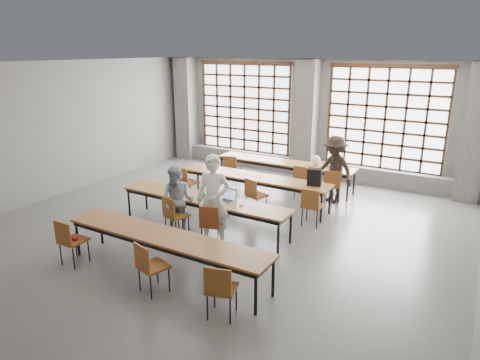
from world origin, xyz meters
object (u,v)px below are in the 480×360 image
at_px(chair_near_right, 220,286).
at_px(phone, 208,200).
at_px(mouse, 241,205).
at_px(red_pouch, 73,238).
at_px(chair_back_mid, 302,178).
at_px(laptop_back, 333,165).
at_px(desk_row_c, 203,200).
at_px(chair_mid_right, 311,203).
at_px(chair_front_right, 211,221).
at_px(chair_near_left, 69,238).
at_px(backpack, 315,177).
at_px(student_back, 334,169).
at_px(chair_mid_left, 186,180).
at_px(desk_row_a, 285,164).
at_px(chair_back_left, 231,167).
at_px(chair_mid_centre, 254,193).
at_px(plastic_bag, 316,161).
at_px(chair_back_right, 332,183).
at_px(chair_near_mid, 149,263).
at_px(student_male, 214,201).
at_px(desk_row_d, 165,239).
at_px(student_female, 178,201).
at_px(desk_row_b, 253,178).
at_px(chair_front_left, 174,212).
at_px(green_box, 204,194).

xyz_separation_m(chair_near_right, phone, (-1.89, 2.45, 0.20)).
xyz_separation_m(mouse, red_pouch, (-2.10, -2.46, -0.25)).
height_order(chair_back_mid, laptop_back, laptop_back).
height_order(desk_row_c, chair_near_right, chair_near_right).
xyz_separation_m(chair_mid_right, chair_front_right, (-1.33, -1.96, 0.00)).
relative_size(chair_near_left, mouse, 8.98).
bearing_deg(red_pouch, backpack, 57.24).
xyz_separation_m(desk_row_c, student_back, (1.85, 3.13, 0.20)).
bearing_deg(desk_row_c, chair_mid_left, 137.86).
bearing_deg(desk_row_a, chair_mid_left, -127.00).
bearing_deg(chair_back_left, backpack, -18.91).
relative_size(chair_mid_centre, chair_mid_right, 1.00).
bearing_deg(plastic_bag, chair_back_right, -43.43).
bearing_deg(chair_near_mid, chair_near_left, -179.90).
relative_size(student_male, phone, 14.20).
distance_m(chair_mid_left, backpack, 3.31).
bearing_deg(chair_back_mid, desk_row_d, -95.73).
bearing_deg(student_female, desk_row_b, 63.49).
relative_size(chair_near_left, red_pouch, 4.40).
relative_size(chair_back_left, chair_front_right, 1.00).
xyz_separation_m(desk_row_c, chair_near_right, (2.07, -2.55, -0.13)).
distance_m(student_male, student_female, 0.92).
height_order(chair_mid_centre, student_female, student_female).
height_order(chair_front_right, backpack, backpack).
relative_size(chair_back_mid, chair_mid_centre, 1.00).
height_order(backpack, plastic_bag, backpack).
bearing_deg(desk_row_b, phone, -88.92).
xyz_separation_m(chair_near_mid, mouse, (0.22, 2.53, 0.21)).
height_order(chair_near_left, plastic_bag, plastic_bag).
bearing_deg(chair_near_mid, chair_front_left, 118.56).
xyz_separation_m(chair_back_left, backpack, (2.88, -0.99, 0.39)).
height_order(desk_row_a, chair_back_mid, chair_back_mid).
distance_m(chair_back_mid, chair_mid_centre, 1.74).
bearing_deg(desk_row_c, green_box, 122.01).
xyz_separation_m(chair_front_left, mouse, (1.27, 0.61, 0.21)).
bearing_deg(chair_mid_right, chair_near_right, -88.12).
relative_size(mouse, backpack, 0.24).
distance_m(chair_mid_right, chair_front_left, 3.00).
bearing_deg(chair_mid_left, student_back, 28.29).
bearing_deg(chair_mid_right, student_female, -140.74).
relative_size(chair_back_left, plastic_bag, 3.08).
bearing_deg(chair_back_left, chair_back_right, -0.01).
height_order(chair_back_left, phone, chair_back_left).
bearing_deg(chair_mid_right, chair_mid_centre, 179.86).
height_order(student_male, backpack, student_male).
relative_size(chair_mid_centre, mouse, 8.98).
xyz_separation_m(desk_row_c, chair_near_mid, (0.73, -2.55, -0.13)).
distance_m(chair_back_right, student_male, 3.74).
height_order(chair_back_mid, chair_mid_left, same).
xyz_separation_m(chair_near_left, red_pouch, (-0.00, 0.08, -0.04)).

